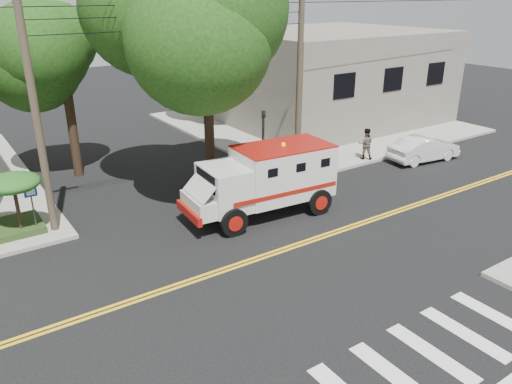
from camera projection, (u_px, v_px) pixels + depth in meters
ground at (266, 256)px, 17.38m from camera, size 100.00×100.00×0.00m
sidewalk_ne at (312, 122)px, 34.74m from camera, size 17.00×17.00×0.15m
building_right at (326, 75)px, 34.75m from camera, size 14.00×12.00×6.00m
utility_pole_left at (36, 117)px, 17.38m from camera, size 0.28×0.28×9.00m
utility_pole_right at (299, 83)px, 23.73m from camera, size 0.28×0.28×9.00m
tree_main at (218, 27)px, 20.45m from camera, size 6.08×5.70×9.85m
tree_left at (71, 58)px, 22.87m from camera, size 4.48×4.20×7.70m
tree_right at (237, 33)px, 31.80m from camera, size 4.80×4.50×8.20m
traffic_signal at (263, 140)px, 22.82m from camera, size 0.15×0.18×3.60m
accessibility_sign at (32, 202)px, 18.37m from camera, size 0.45×0.10×2.02m
armored_truck at (266, 177)px, 20.08m from camera, size 6.35×2.91×2.82m
parked_sedan at (424, 149)px, 26.88m from camera, size 4.21×1.91×1.34m
pedestrian_a at (290, 154)px, 24.77m from camera, size 0.68×0.46×1.85m
pedestrian_b at (366, 144)px, 26.66m from camera, size 1.04×1.02×1.69m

